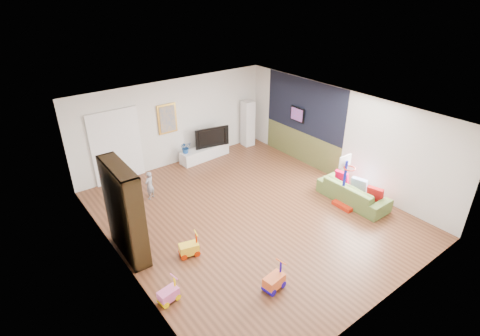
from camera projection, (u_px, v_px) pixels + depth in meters
floor at (249, 214)px, 9.56m from camera, size 6.50×7.50×0.00m
ceiling at (251, 113)px, 8.32m from camera, size 6.50×7.50×0.00m
wall_back at (174, 123)px, 11.58m from camera, size 6.50×0.00×2.70m
wall_front at (390, 247)px, 6.29m from camera, size 6.50×0.00×2.70m
wall_left at (118, 213)px, 7.19m from camera, size 0.00×7.50×2.70m
wall_right at (339, 135)px, 10.69m from camera, size 0.00×7.50×2.70m
navy_accent at (304, 106)px, 11.44m from camera, size 0.01×3.20×1.70m
olive_wainscot at (301, 147)px, 12.06m from camera, size 0.01×3.20×1.00m
doorway at (117, 147)px, 10.67m from camera, size 1.45×0.06×2.10m
painting_back at (167, 119)px, 11.33m from camera, size 0.62×0.06×0.92m
artwork_right at (297, 114)px, 11.68m from camera, size 0.04×0.56×0.46m
media_console at (205, 153)px, 12.34m from camera, size 1.76×0.55×0.40m
tall_cabinet at (248, 123)px, 13.08m from camera, size 0.39×0.39×1.61m
bookshelf at (124, 211)px, 7.77m from camera, size 0.41×1.45×2.11m
sofa at (353, 193)px, 9.94m from camera, size 0.76×1.93×0.56m
basketball_hoop at (349, 183)px, 9.56m from camera, size 0.50×0.60×1.40m
ride_on_yellow at (189, 245)px, 8.02m from camera, size 0.46×0.35×0.55m
ride_on_orange at (274, 277)px, 7.15m from camera, size 0.46×0.32×0.57m
ride_on_pink at (168, 291)px, 6.89m from camera, size 0.41×0.29×0.50m
child at (149, 185)px, 10.04m from camera, size 0.35×0.30×0.80m
tv at (211, 136)px, 12.23m from camera, size 1.16×0.37×0.66m
vase_plant at (186, 147)px, 11.78m from camera, size 0.36×0.32×0.38m
pillow_left at (375, 194)px, 9.56m from camera, size 0.20×0.42×0.41m
pillow_center at (359, 185)px, 9.98m from camera, size 0.20×0.43×0.41m
pillow_right at (342, 177)px, 10.35m from camera, size 0.15×0.39×0.38m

